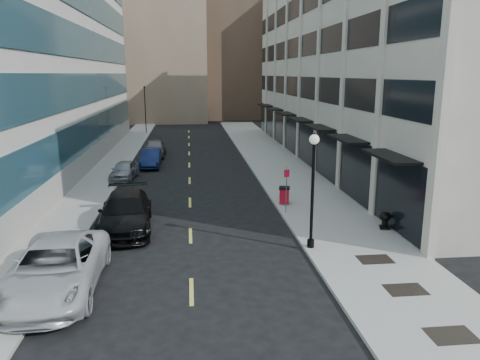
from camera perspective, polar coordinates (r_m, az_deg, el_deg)
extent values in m
plane|color=black|center=(15.66, -5.88, -16.58)|extent=(160.00, 160.00, 0.00)
cube|color=#9C9A8E|center=(35.29, 6.10, 0.34)|extent=(5.00, 80.00, 0.15)
cube|color=#9C9A8E|center=(35.11, -16.84, -0.21)|extent=(3.00, 80.00, 0.15)
cube|color=beige|center=(44.05, 16.91, 14.05)|extent=(14.00, 46.00, 18.00)
cube|color=black|center=(42.23, 7.50, 5.02)|extent=(0.18, 46.00, 3.60)
cube|color=black|center=(41.87, 7.70, 11.14)|extent=(0.12, 46.00, 1.80)
cube|color=black|center=(41.91, 7.85, 15.92)|extent=(0.12, 46.00, 1.80)
cube|color=black|center=(42.25, 8.00, 20.66)|extent=(0.12, 46.00, 1.80)
cube|color=beige|center=(20.30, 24.05, 15.52)|extent=(0.35, 0.60, 18.00)
cube|color=beige|center=(25.68, 17.18, 15.26)|extent=(0.35, 0.60, 18.00)
cube|color=beige|center=(31.29, 12.74, 14.98)|extent=(0.35, 0.60, 18.00)
cube|color=beige|center=(37.03, 9.67, 14.73)|extent=(0.35, 0.60, 18.00)
cube|color=beige|center=(42.83, 7.43, 14.53)|extent=(0.35, 0.60, 18.00)
cube|color=beige|center=(48.69, 5.74, 14.36)|extent=(0.35, 0.60, 18.00)
cube|color=beige|center=(54.57, 4.40, 14.21)|extent=(0.35, 0.60, 18.00)
cube|color=beige|center=(60.48, 3.33, 14.09)|extent=(0.35, 0.60, 18.00)
cube|color=black|center=(22.95, 17.77, 2.77)|extent=(1.30, 4.00, 0.12)
cube|color=black|center=(28.47, 12.93, 4.91)|extent=(1.30, 4.00, 0.12)
cube|color=black|center=(34.15, 9.66, 6.33)|extent=(1.30, 4.00, 0.12)
cube|color=black|center=(39.92, 7.32, 7.33)|extent=(1.30, 4.00, 0.12)
cube|color=black|center=(45.76, 5.57, 8.07)|extent=(1.30, 4.00, 0.12)
cube|color=black|center=(51.63, 4.20, 8.63)|extent=(1.30, 4.00, 0.12)
cube|color=black|center=(57.53, 3.12, 9.08)|extent=(1.30, 4.00, 0.12)
cube|color=#9C9A8E|center=(41.98, -17.18, 2.99)|extent=(0.20, 46.00, 1.80)
cube|color=#2E5C6C|center=(41.69, -17.38, 5.84)|extent=(0.14, 45.60, 2.40)
cube|color=#2E5C6C|center=(41.45, -17.71, 10.64)|extent=(0.14, 45.60, 2.40)
cube|color=#2E5C6C|center=(41.49, -18.05, 15.46)|extent=(0.14, 45.60, 2.40)
cube|color=#947A60|center=(81.99, -9.47, 17.12)|extent=(14.00, 18.00, 28.00)
cube|color=brown|center=(86.51, -0.98, 19.05)|extent=(12.00, 16.00, 34.00)
cube|color=#947A60|center=(92.77, -15.44, 14.47)|extent=(12.00, 14.00, 22.00)
cube|color=beige|center=(81.67, 6.67, 14.41)|extent=(10.00, 14.00, 20.00)
cube|color=black|center=(15.78, 24.38, -16.86)|extent=(1.40, 1.00, 0.01)
cube|color=black|center=(18.11, 19.53, -12.48)|extent=(1.40, 1.00, 0.01)
cube|color=black|center=(20.44, 16.13, -9.27)|extent=(1.40, 1.00, 0.01)
cube|color=#D8CC4C|center=(17.42, -5.94, -13.34)|extent=(0.15, 2.20, 0.01)
cube|color=#D8CC4C|center=(22.96, -6.05, -6.73)|extent=(0.15, 2.20, 0.01)
cube|color=#D8CC4C|center=(28.69, -6.12, -2.73)|extent=(0.15, 2.20, 0.01)
cube|color=#D8CC4C|center=(34.51, -6.17, -0.06)|extent=(0.15, 2.20, 0.01)
cube|color=#D8CC4C|center=(40.38, -6.20, 1.83)|extent=(0.15, 2.20, 0.01)
cube|color=#D8CC4C|center=(46.28, -6.22, 3.24)|extent=(0.15, 2.20, 0.01)
cube|color=#D8CC4C|center=(52.21, -6.24, 4.34)|extent=(0.15, 2.20, 0.01)
cube|color=#D8CC4C|center=(58.15, -6.26, 5.20)|extent=(0.15, 2.20, 0.01)
cube|color=#D8CC4C|center=(64.10, -6.27, 5.91)|extent=(0.15, 2.20, 0.01)
cylinder|color=black|center=(62.07, -11.47, 8.29)|extent=(0.12, 0.12, 6.00)
imported|color=black|center=(61.92, -11.59, 11.04)|extent=(0.66, 0.66, 1.98)
imported|color=silver|center=(18.17, -21.58, -9.94)|extent=(3.17, 6.66, 1.84)
imported|color=black|center=(24.09, -13.77, -3.87)|extent=(2.90, 6.33, 1.79)
imported|color=gray|center=(35.68, -13.93, 1.17)|extent=(2.04, 4.15, 1.36)
imported|color=#141E4B|center=(39.97, -10.82, 2.63)|extent=(1.57, 4.48, 1.48)
imported|color=slate|center=(44.87, -10.34, 3.86)|extent=(1.94, 4.80, 1.63)
cube|color=#AA0B1E|center=(27.75, 5.42, -1.90)|extent=(0.66, 0.66, 0.89)
cube|color=black|center=(27.64, 5.44, -0.96)|extent=(0.75, 0.75, 0.11)
cylinder|color=black|center=(28.10, 4.93, -2.53)|extent=(0.05, 0.19, 0.19)
cylinder|color=black|center=(28.16, 5.64, -2.50)|extent=(0.05, 0.19, 0.19)
cylinder|color=black|center=(21.15, 8.60, -7.63)|extent=(0.31, 0.31, 0.35)
cylinder|color=black|center=(20.48, 8.82, -1.71)|extent=(0.14, 0.14, 4.47)
sphere|color=silver|center=(20.02, 9.05, 4.91)|extent=(0.43, 0.43, 0.43)
cone|color=black|center=(19.99, 9.07, 5.60)|extent=(0.12, 0.12, 0.18)
cylinder|color=slate|center=(25.85, 5.66, -1.17)|extent=(0.05, 0.05, 2.58)
cube|color=#B70C26|center=(25.62, 5.72, 0.80)|extent=(0.30, 0.06, 0.41)
cube|color=black|center=(24.42, 17.19, -5.53)|extent=(0.56, 0.56, 0.13)
cylinder|color=black|center=(24.35, 17.23, -4.93)|extent=(0.29, 0.29, 0.44)
ellipsoid|color=black|center=(24.26, 17.28, -4.24)|extent=(0.62, 0.62, 0.43)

